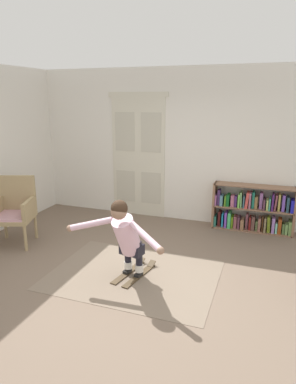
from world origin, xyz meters
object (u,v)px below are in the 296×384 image
wicker_chair (14,209)px  bookshelf (253,211)px  skis_pair (135,272)px  person_skier (126,234)px

wicker_chair → bookshelf: bearing=27.3°
bookshelf → skis_pair: bookshelf is taller
person_skier → wicker_chair: bearing=166.2°
wicker_chair → person_skier: bearing=-13.8°
wicker_chair → person_skier: person_skier is taller
wicker_chair → skis_pair: (2.25, -0.34, -0.56)m
wicker_chair → person_skier: size_ratio=0.78×
skis_pair → person_skier: (-0.04, -0.20, 0.64)m
wicker_chair → skis_pair: size_ratio=1.39×
bookshelf → wicker_chair: size_ratio=1.30×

